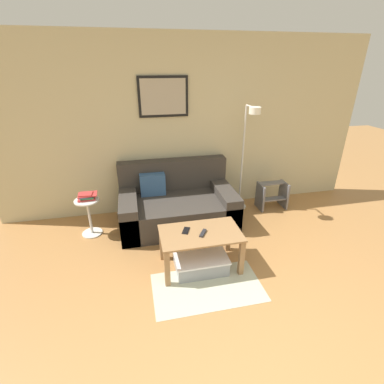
# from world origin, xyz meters

# --- Properties ---
(wall_back) EXTENTS (5.60, 0.09, 2.55)m
(wall_back) POSITION_xyz_m (-0.00, 3.12, 1.28)
(wall_back) COLOR #C6BC93
(wall_back) RESTS_ON ground_plane
(area_rug) EXTENTS (1.15, 0.65, 0.01)m
(area_rug) POSITION_xyz_m (-0.17, 1.20, 0.00)
(area_rug) COLOR #B2B79E
(area_rug) RESTS_ON ground_plane
(couch) EXTENTS (1.62, 0.98, 0.85)m
(couch) POSITION_xyz_m (-0.25, 2.62, 0.28)
(couch) COLOR #38332D
(couch) RESTS_ON ground_plane
(coffee_table) EXTENTS (0.90, 0.53, 0.46)m
(coffee_table) POSITION_xyz_m (-0.16, 1.56, 0.36)
(coffee_table) COLOR #997047
(coffee_table) RESTS_ON ground_plane
(storage_bin) EXTENTS (0.59, 0.46, 0.19)m
(storage_bin) POSITION_xyz_m (-0.17, 1.52, 0.10)
(storage_bin) COLOR gray
(storage_bin) RESTS_ON ground_plane
(floor_lamp) EXTENTS (0.24, 0.48, 1.63)m
(floor_lamp) POSITION_xyz_m (0.82, 2.71, 1.02)
(floor_lamp) COLOR silver
(floor_lamp) RESTS_ON ground_plane
(side_table) EXTENTS (0.32, 0.32, 0.52)m
(side_table) POSITION_xyz_m (-1.46, 2.54, 0.31)
(side_table) COLOR silver
(side_table) RESTS_ON ground_plane
(book_stack) EXTENTS (0.26, 0.19, 0.08)m
(book_stack) POSITION_xyz_m (-1.46, 2.56, 0.56)
(book_stack) COLOR #B73333
(book_stack) RESTS_ON side_table
(remote_control) EXTENTS (0.11, 0.15, 0.02)m
(remote_control) POSITION_xyz_m (-0.14, 1.52, 0.47)
(remote_control) COLOR #232328
(remote_control) RESTS_ON coffee_table
(cell_phone) EXTENTS (0.12, 0.15, 0.01)m
(cell_phone) POSITION_xyz_m (-0.31, 1.62, 0.46)
(cell_phone) COLOR black
(cell_phone) RESTS_ON coffee_table
(step_stool) EXTENTS (0.45, 0.29, 0.42)m
(step_stool) POSITION_xyz_m (1.32, 2.72, 0.23)
(step_stool) COLOR slate
(step_stool) RESTS_ON ground_plane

